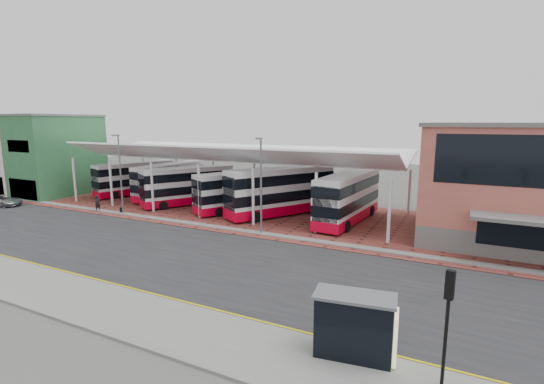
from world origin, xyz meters
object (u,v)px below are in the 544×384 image
Objects in this scene: bus_1 at (170,181)px; bus_3 at (240,191)px; pedestrian at (98,203)px; bus_4 at (280,192)px; silver_car at (2,201)px; bus_5 at (348,198)px; bus_shelter at (361,322)px; traffic_signal_west at (448,310)px; bus_2 at (188,186)px; bus_0 at (135,178)px.

bus_1 is 11.62m from bus_3.
bus_3 reaches higher than pedestrian.
bus_4 is 2.60× the size of silver_car.
bus_5 reaches higher than pedestrian.
bus_shelter is 3.24m from traffic_signal_west.
bus_1 is 1.04× the size of bus_3.
bus_2 is at bearing -73.43° from silver_car.
bus_1 is 0.92× the size of bus_5.
bus_0 is at bearing 32.21° from pedestrian.
bus_1 reaches higher than bus_3.
bus_3 is 2.30× the size of traffic_signal_west.
bus_2 reaches higher than bus_1.
bus_1 is at bearing -162.61° from bus_3.
bus_1 is at bearing -179.67° from bus_5.
bus_shelter is at bearing -68.52° from bus_5.
bus_2 is 34.94m from traffic_signal_west.
bus_4 reaches higher than traffic_signal_west.
bus_4 is 19.25m from pedestrian.
bus_3 is (17.11, -2.03, -0.02)m from bus_0.
bus_5 reaches higher than bus_0.
traffic_signal_west is at bearing -21.44° from bus_4.
bus_0 is 0.91× the size of bus_4.
bus_5 is (22.81, -1.60, 0.16)m from bus_1.
bus_1 reaches higher than bus_0.
traffic_signal_west is (46.09, -11.20, 2.38)m from silver_car.
silver_car is 2.59× the size of pedestrian.
bus_1 is (5.69, 0.11, 0.03)m from bus_0.
bus_2 is at bearing -152.20° from bus_3.
bus_3 is 11.40m from bus_5.
traffic_signal_west is (9.56, -21.55, 0.70)m from bus_5.
traffic_signal_west is (32.37, -23.15, 0.86)m from bus_1.
bus_2 is at bearing 153.97° from traffic_signal_west.
bus_shelter is at bearing -26.60° from bus_4.
traffic_signal_west is at bearing -11.73° from bus_shelter.
traffic_signal_west reaches higher than silver_car.
bus_1 is 37.30m from bus_shelter.
silver_car is 1.01× the size of traffic_signal_west.
bus_shelter is (17.97, -20.82, -0.36)m from bus_3.
bus_5 is 38.00m from silver_car.
bus_4 is at bearing 31.09° from bus_2.
bus_0 is 21.75m from bus_4.
bus_4 reaches higher than bus_5.
bus_4 reaches higher than pedestrian.
bus_0 is 5.69m from bus_1.
pedestrian is (-24.64, -7.49, -1.41)m from bus_5.
bus_4 is 3.34× the size of bus_shelter.
pedestrian is at bearing -127.34° from bus_4.
silver_car is (-29.70, -9.99, -1.80)m from bus_4.
traffic_signal_west reaches higher than bus_shelter.
bus_4 is at bearing 114.46° from bus_shelter.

